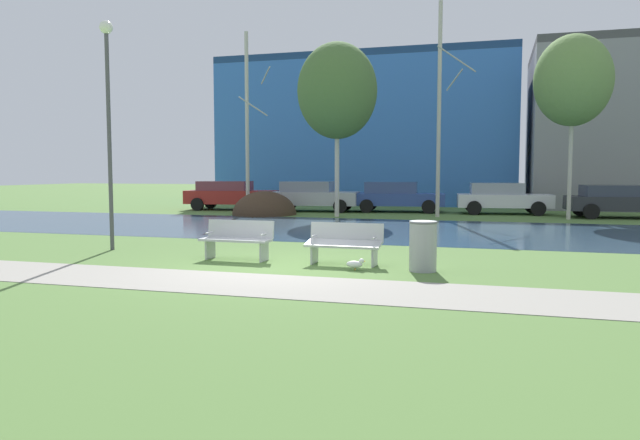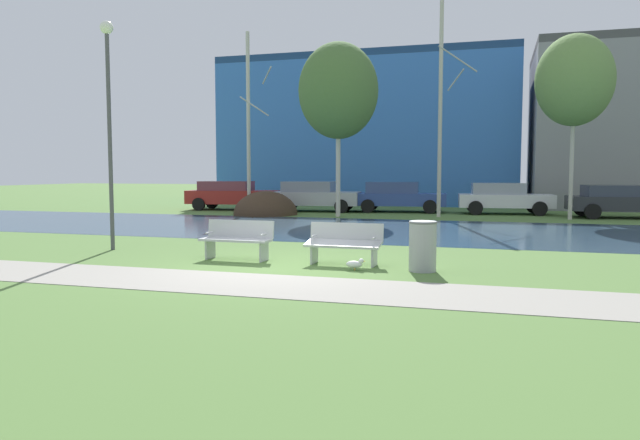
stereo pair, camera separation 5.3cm
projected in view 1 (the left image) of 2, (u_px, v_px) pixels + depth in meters
ground_plane at (372, 225)px, 21.64m from camera, size 120.00×120.00×0.00m
paved_path_strip at (240, 283)px, 10.46m from camera, size 60.00×2.00×0.01m
river_band at (364, 229)px, 20.34m from camera, size 80.00×8.47×0.01m
soil_mound at (264, 215)px, 27.00m from camera, size 2.86×3.12×2.14m
bench_left at (237, 239)px, 13.27m from camera, size 1.61×0.59×0.87m
bench_right at (344, 242)px, 12.58m from camera, size 1.61×0.59×0.87m
trash_bin at (423, 245)px, 11.74m from camera, size 0.56×0.56×0.99m
seagull at (355, 264)px, 11.85m from camera, size 0.39×0.15×0.24m
streetlamp at (108, 99)px, 14.66m from camera, size 0.32×0.32×5.62m
birch_far_left at (248, 121)px, 28.11m from camera, size 1.36×2.34×8.44m
birch_left at (337, 91)px, 25.36m from camera, size 3.40×3.40×7.41m
birch_center_left at (440, 108)px, 25.30m from camera, size 1.59×2.45×9.08m
birch_center at (573, 81)px, 23.91m from camera, size 3.04×3.04×7.41m
parked_van_nearest_red at (230, 195)px, 30.28m from camera, size 4.68×2.35×1.46m
parked_sedan_second_silver at (312, 195)px, 29.16m from camera, size 4.46×2.38×1.46m
parked_hatch_third_blue at (396, 196)px, 28.76m from camera, size 4.53×2.42×1.44m
parked_wagon_fourth_white at (502, 198)px, 27.31m from camera, size 4.29×2.26×1.43m
parked_suv_fifth_dark at (620, 200)px, 25.04m from camera, size 4.49×2.44×1.38m
building_blue_store at (370, 132)px, 37.49m from camera, size 17.58×8.01×8.79m
building_grey_warehouse at (629, 127)px, 32.24m from camera, size 10.09×8.77×8.62m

